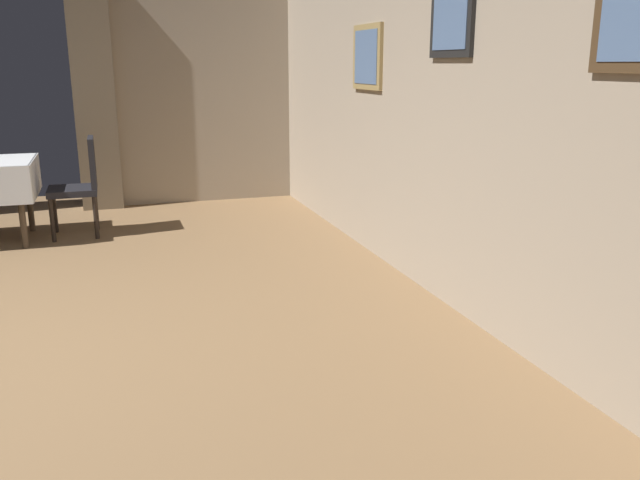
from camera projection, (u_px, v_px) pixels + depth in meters
name	position (u px, v px, depth m)	size (l,w,h in m)	color
wall_right	(476.00, 79.00, 4.03)	(0.16, 8.40, 3.00)	gray
wall_back	(0.00, 71.00, 6.92)	(6.40, 0.27, 3.00)	gray
chair_mid_right	(81.00, 182.00, 6.19)	(0.44, 0.44, 0.93)	black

